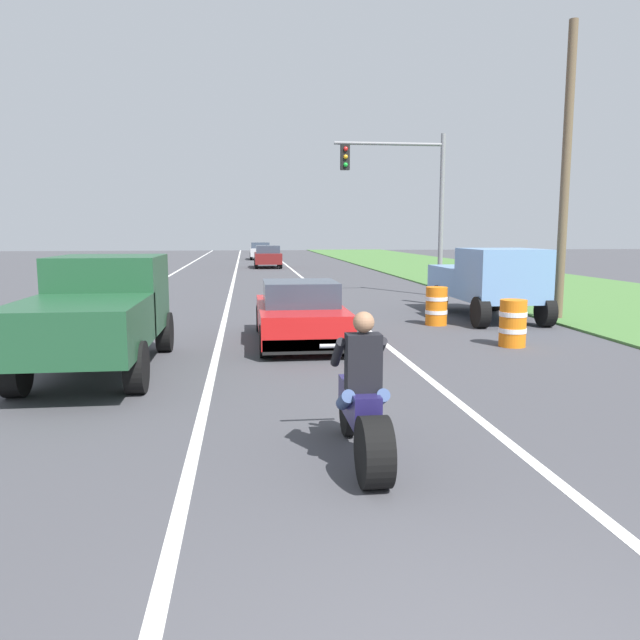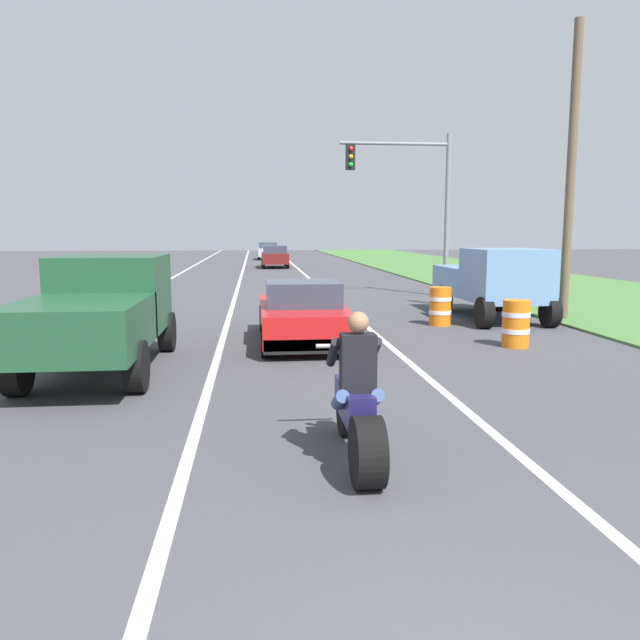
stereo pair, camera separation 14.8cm
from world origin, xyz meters
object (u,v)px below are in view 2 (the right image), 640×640
traffic_light_mast_near (415,190)px  distant_car_far_ahead (275,256)px  motorcycle_with_rider (358,409)px  distant_car_further_ahead (268,251)px  pickup_truck_right_shoulder_light_blue (493,279)px  pickup_truck_left_lane_dark_green (101,308)px  sports_car_red (302,314)px  construction_barrel_mid (440,306)px  construction_barrel_nearest (516,323)px

traffic_light_mast_near → distant_car_far_ahead: (-4.55, 19.62, -3.19)m
motorcycle_with_rider → distant_car_further_ahead: size_ratio=0.55×
pickup_truck_right_shoulder_light_blue → traffic_light_mast_near: size_ratio=0.80×
motorcycle_with_rider → pickup_truck_left_lane_dark_green: pickup_truck_left_lane_dark_green is taller
distant_car_far_ahead → pickup_truck_right_shoulder_light_blue: bearing=-78.5°
pickup_truck_left_lane_dark_green → traffic_light_mast_near: 14.85m
pickup_truck_left_lane_dark_green → sports_car_red: bearing=33.0°
sports_car_red → pickup_truck_left_lane_dark_green: size_ratio=0.90×
pickup_truck_left_lane_dark_green → motorcycle_with_rider: bearing=-52.6°
construction_barrel_mid → distant_car_further_ahead: distant_car_further_ahead is taller
sports_car_red → distant_car_far_ahead: distant_car_far_ahead is taller
pickup_truck_right_shoulder_light_blue → traffic_light_mast_near: traffic_light_mast_near is taller
distant_car_far_ahead → construction_barrel_nearest: bearing=-82.2°
traffic_light_mast_near → distant_car_far_ahead: size_ratio=1.50×
pickup_truck_right_shoulder_light_blue → construction_barrel_nearest: (-1.15, -4.27, -0.60)m
pickup_truck_left_lane_dark_green → construction_barrel_mid: bearing=31.5°
pickup_truck_right_shoulder_light_blue → pickup_truck_left_lane_dark_green: bearing=-148.6°
pickup_truck_left_lane_dark_green → traffic_light_mast_near: traffic_light_mast_near is taller
motorcycle_with_rider → construction_barrel_nearest: 7.68m
pickup_truck_right_shoulder_light_blue → construction_barrel_nearest: pickup_truck_right_shoulder_light_blue is taller
traffic_light_mast_near → construction_barrel_nearest: (-0.45, -10.35, -3.46)m
sports_car_red → pickup_truck_right_shoulder_light_blue: bearing=30.3°
construction_barrel_nearest → construction_barrel_mid: 3.23m
pickup_truck_left_lane_dark_green → traffic_light_mast_near: (8.60, 11.76, 2.86)m
motorcycle_with_rider → distant_car_further_ahead: motorcycle_with_rider is taller
sports_car_red → pickup_truck_left_lane_dark_green: (-3.70, -2.40, 0.48)m
traffic_light_mast_near → construction_barrel_mid: bearing=-98.9°
construction_barrel_mid → distant_car_further_ahead: bearing=95.2°
motorcycle_with_rider → sports_car_red: bearing=90.2°
sports_car_red → distant_car_far_ahead: bearing=89.3°
sports_car_red → construction_barrel_nearest: 4.57m
construction_barrel_nearest → traffic_light_mast_near: bearing=87.5°
motorcycle_with_rider → distant_car_far_ahead: size_ratio=0.55×
distant_car_further_ahead → distant_car_far_ahead: bearing=-89.1°
traffic_light_mast_near → construction_barrel_nearest: bearing=-92.5°
pickup_truck_right_shoulder_light_blue → traffic_light_mast_near: 6.76m
construction_barrel_nearest → construction_barrel_mid: bearing=102.2°
motorcycle_with_rider → pickup_truck_right_shoulder_light_blue: size_ratio=0.46×
construction_barrel_nearest → distant_car_further_ahead: size_ratio=0.25×
motorcycle_with_rider → distant_car_further_ahead: bearing=89.9°
construction_barrel_nearest → motorcycle_with_rider: bearing=-125.2°
sports_car_red → pickup_truck_right_shoulder_light_blue: 6.51m
motorcycle_with_rider → pickup_truck_left_lane_dark_green: size_ratio=0.46×
pickup_truck_right_shoulder_light_blue → construction_barrel_mid: 2.22m
construction_barrel_nearest → construction_barrel_mid: (-0.68, 3.16, 0.00)m
sports_car_red → construction_barrel_nearest: size_ratio=4.30×
motorcycle_with_rider → construction_barrel_nearest: motorcycle_with_rider is taller
motorcycle_with_rider → pickup_truck_right_shoulder_light_blue: (5.58, 10.55, 0.51)m
sports_car_red → construction_barrel_nearest: bearing=-12.6°
construction_barrel_nearest → distant_car_further_ahead: 42.89m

